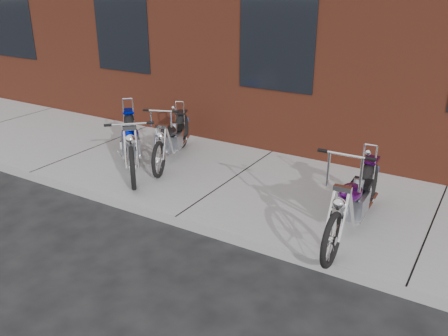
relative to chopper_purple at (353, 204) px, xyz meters
The scene contains 5 objects.
ground 2.36m from the chopper_purple, 159.39° to the right, with size 120.00×120.00×0.00m, color #2F2F30.
sidewalk 2.31m from the chopper_purple, 162.17° to the left, with size 22.00×3.00×0.15m, color #979796.
chopper_purple is the anchor object (origin of this frame).
chopper_blue 3.84m from the chopper_purple, behind, with size 1.69×1.81×1.03m.
chopper_third 3.58m from the chopper_purple, 165.66° to the left, with size 0.86×1.97×1.06m.
Camera 1 is at (3.50, -4.52, 3.17)m, focal length 38.00 mm.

